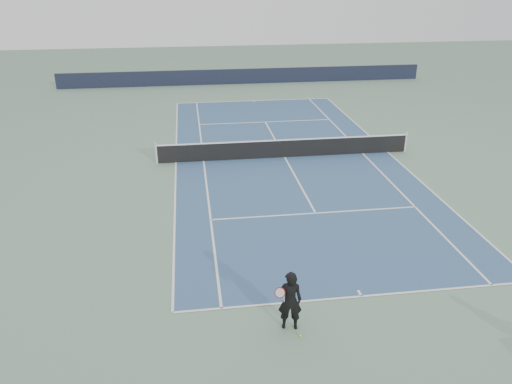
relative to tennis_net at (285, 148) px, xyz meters
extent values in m
plane|color=slate|center=(0.00, 0.00, -0.50)|extent=(80.00, 80.00, 0.00)
cube|color=#33537A|center=(0.00, 0.00, -0.50)|extent=(10.97, 23.77, 0.01)
cylinder|color=silver|center=(-6.40, 0.00, 0.03)|extent=(0.10, 0.10, 1.07)
cylinder|color=silver|center=(6.40, 0.00, 0.03)|extent=(0.10, 0.10, 1.07)
cube|color=black|center=(0.00, 0.00, -0.04)|extent=(12.80, 0.03, 0.90)
cube|color=white|center=(0.00, 0.00, 0.43)|extent=(12.80, 0.04, 0.06)
cube|color=black|center=(0.00, 17.88, 0.10)|extent=(30.00, 0.25, 1.20)
imported|color=black|center=(-2.37, -12.93, 0.37)|extent=(0.72, 0.57, 1.75)
torus|color=maroon|center=(-2.65, -12.98, 0.68)|extent=(0.34, 0.18, 0.36)
cylinder|color=white|center=(-2.65, -12.98, 0.68)|extent=(0.29, 0.14, 0.32)
cylinder|color=white|center=(-2.53, -12.95, 0.42)|extent=(0.08, 0.13, 0.27)
sphere|color=yellow|center=(-2.16, -13.34, -0.47)|extent=(0.07, 0.07, 0.07)
camera|label=1|loc=(-4.72, -23.41, 8.31)|focal=35.00mm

